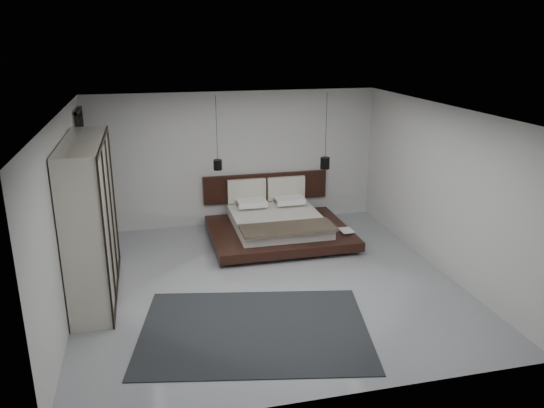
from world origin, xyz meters
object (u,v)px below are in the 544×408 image
object	(u,v)px
pendant_left	(218,164)
rug	(255,330)
lattice_screen	(86,179)
wardrobe	(90,219)
pendant_right	(325,163)
bed	(277,224)

from	to	relation	value
pendant_left	rug	distance (m)	4.01
lattice_screen	pendant_left	size ratio (longest dim) A/B	1.80
pendant_left	wardrobe	xyz separation A→B (m)	(-2.23, -2.03, -0.25)
pendant_left	pendant_right	bearing A→B (deg)	-0.00
rug	pendant_right	bearing A→B (deg)	58.82
bed	wardrobe	world-z (taller)	wardrobe
wardrobe	rug	world-z (taller)	wardrobe
rug	bed	bearing A→B (deg)	70.79
lattice_screen	rug	size ratio (longest dim) A/B	0.83
pendant_left	wardrobe	bearing A→B (deg)	-137.70
lattice_screen	pendant_right	bearing A→B (deg)	-1.52
pendant_right	wardrobe	world-z (taller)	pendant_right
lattice_screen	wardrobe	distance (m)	2.17
bed	rug	bearing A→B (deg)	-109.21
pendant_right	rug	xyz separation A→B (m)	(-2.26, -3.74, -1.37)
lattice_screen	pendant_left	world-z (taller)	pendant_left
pendant_right	wardrobe	xyz separation A→B (m)	(-4.44, -2.03, -0.16)
pendant_right	pendant_left	bearing A→B (deg)	180.00
bed	pendant_right	world-z (taller)	pendant_right
pendant_right	rug	bearing A→B (deg)	-121.18
lattice_screen	wardrobe	world-z (taller)	lattice_screen
lattice_screen	pendant_left	xyz separation A→B (m)	(2.48, -0.12, 0.17)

